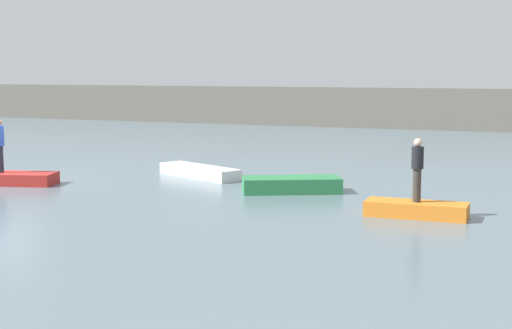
% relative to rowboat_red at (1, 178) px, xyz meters
% --- Properties ---
extents(ground_plane, '(120.00, 120.00, 0.00)m').
position_rel_rowboat_red_xyz_m(ground_plane, '(-0.15, 0.36, -0.20)').
color(ground_plane, slate).
extents(embankment_wall, '(80.00, 1.20, 2.73)m').
position_rel_rowboat_red_xyz_m(embankment_wall, '(-0.15, 29.95, 1.16)').
color(embankment_wall, '#666056').
rests_on(embankment_wall, ground_plane).
extents(rowboat_red, '(3.96, 2.17, 0.40)m').
position_rel_rowboat_red_xyz_m(rowboat_red, '(0.00, 0.00, 0.00)').
color(rowboat_red, red).
rests_on(rowboat_red, ground_plane).
extents(rowboat_white, '(3.75, 2.43, 0.41)m').
position_rel_rowboat_red_xyz_m(rowboat_white, '(5.54, 4.20, 0.00)').
color(rowboat_white, white).
rests_on(rowboat_white, ground_plane).
extents(rowboat_green, '(3.35, 2.53, 0.49)m').
position_rel_rowboat_red_xyz_m(rowboat_green, '(9.86, 2.22, 0.04)').
color(rowboat_green, '#2D7F47').
rests_on(rowboat_green, ground_plane).
extents(rowboat_orange, '(2.72, 1.03, 0.41)m').
position_rel_rowboat_red_xyz_m(rowboat_orange, '(14.36, -0.39, 0.00)').
color(rowboat_orange, orange).
rests_on(rowboat_orange, ground_plane).
extents(person_dark_shirt, '(0.32, 0.32, 1.71)m').
position_rel_rowboat_red_xyz_m(person_dark_shirt, '(14.36, -0.39, 1.16)').
color(person_dark_shirt, '#38332D').
rests_on(person_dark_shirt, rowboat_orange).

